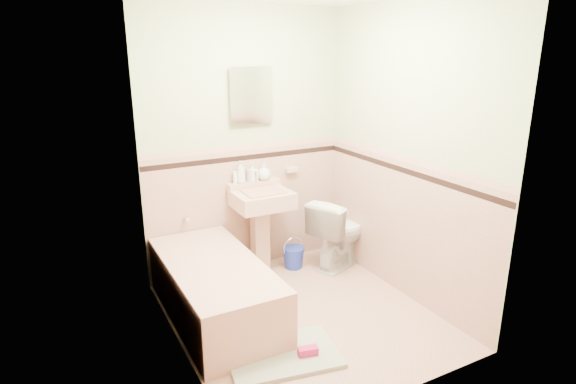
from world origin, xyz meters
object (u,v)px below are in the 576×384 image
soap_bottle_right (264,171)px  toilet (340,231)px  soap_bottle_mid (252,172)px  bucket (294,257)px  soap_bottle_left (241,172)px  bathtub (215,291)px  sink (263,233)px  shoe (308,351)px  medicine_cabinet (251,95)px

soap_bottle_right → toilet: (0.66, -0.37, -0.62)m
soap_bottle_mid → bucket: 0.96m
soap_bottle_left → soap_bottle_right: 0.24m
soap_bottle_mid → bathtub: bearing=-133.2°
soap_bottle_left → bucket: (0.45, -0.21, -0.89)m
sink → shoe: sink is taller
soap_bottle_left → soap_bottle_mid: 0.12m
bathtub → toilet: size_ratio=2.10×
medicine_cabinet → soap_bottle_left: 0.72m
soap_bottle_mid → sink: bearing=-85.5°
soap_bottle_mid → toilet: (0.78, -0.37, -0.62)m
soap_bottle_left → soap_bottle_right: bearing=0.0°
bucket → soap_bottle_left: bearing=154.8°
sink → soap_bottle_right: size_ratio=4.98×
sink → shoe: bearing=-102.3°
soap_bottle_left → shoe: bearing=-96.1°
medicine_cabinet → bucket: size_ratio=2.18×
medicine_cabinet → soap_bottle_right: medicine_cabinet is taller
sink → medicine_cabinet: (0.00, 0.21, 1.28)m
soap_bottle_left → sink: bearing=-53.5°
soap_bottle_left → soap_bottle_mid: bearing=0.0°
medicine_cabinet → toilet: medicine_cabinet is taller
medicine_cabinet → soap_bottle_right: (0.11, -0.03, -0.73)m
soap_bottle_right → toilet: 0.98m
sink → toilet: size_ratio=1.17×
bucket → soap_bottle_mid: bearing=147.5°
sink → soap_bottle_right: bearing=59.3°
soap_bottle_right → shoe: (-0.41, -1.55, -0.91)m
bathtub → shoe: 0.94m
toilet → shoe: size_ratio=5.01×
sink → toilet: 0.79m
bucket → medicine_cabinet: bearing=142.8°
soap_bottle_right → bucket: 0.92m
medicine_cabinet → bucket: (0.32, -0.24, -1.59)m
bucket → shoe: 1.48m
shoe → sink: bearing=90.4°
bathtub → bucket: (1.00, 0.50, -0.12)m
bathtub → soap_bottle_mid: bearing=46.8°
sink → soap_bottle_mid: bearing=94.5°
toilet → soap_bottle_mid: bearing=41.3°
toilet → bucket: (-0.45, 0.15, -0.25)m
soap_bottle_left → bucket: size_ratio=0.99×
sink → soap_bottle_right: soap_bottle_right is taller
toilet → shoe: bearing=114.5°
soap_bottle_mid → toilet: soap_bottle_mid is taller
medicine_cabinet → bathtub: bearing=-132.6°
soap_bottle_mid → soap_bottle_left: bearing=180.0°
shoe → soap_bottle_mid: bearing=92.3°
bathtub → soap_bottle_mid: 1.23m
medicine_cabinet → soap_bottle_left: bearing=-167.3°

